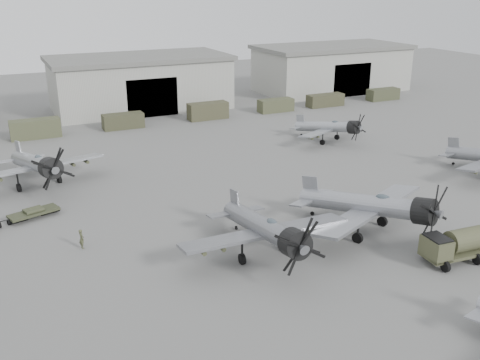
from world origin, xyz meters
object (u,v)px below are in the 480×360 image
object	(u,v)px
fuel_tanker	(462,242)
tug_trailer	(3,220)
aircraft_far_1	(331,127)
aircraft_far_0	(37,164)
ground_crew	(82,239)
aircraft_mid_2	(374,206)
aircraft_mid_1	(268,230)

from	to	relation	value
fuel_tanker	tug_trailer	size ratio (longest dim) A/B	0.87
aircraft_far_1	aircraft_far_0	bearing A→B (deg)	160.08
fuel_tanker	aircraft_far_1	bearing A→B (deg)	77.19
tug_trailer	ground_crew	xyz separation A→B (m)	(5.45, -7.03, 0.24)
aircraft_mid_2	tug_trailer	bearing A→B (deg)	128.48
aircraft_mid_1	aircraft_far_1	xyz separation A→B (m)	(22.64, 24.65, -0.40)
aircraft_far_0	fuel_tanker	distance (m)	40.39
tug_trailer	aircraft_far_0	bearing A→B (deg)	48.33
tug_trailer	aircraft_mid_1	bearing A→B (deg)	-57.08
fuel_tanker	aircraft_mid_2	bearing A→B (deg)	121.35
fuel_tanker	tug_trailer	xyz separation A→B (m)	(-31.09, 21.23, -0.87)
aircraft_far_0	fuel_tanker	world-z (taller)	aircraft_far_0
aircraft_far_0	aircraft_far_1	xyz separation A→B (m)	(36.62, 1.15, -0.44)
aircraft_mid_1	aircraft_mid_2	size ratio (longest dim) A/B	0.97
aircraft_far_0	tug_trailer	world-z (taller)	aircraft_far_0
aircraft_far_0	aircraft_far_1	size ratio (longest dim) A/B	1.24
aircraft_far_1	ground_crew	distance (m)	38.91
aircraft_mid_1	aircraft_far_1	bearing A→B (deg)	48.04
aircraft_far_1	ground_crew	bearing A→B (deg)	-176.13
aircraft_far_0	ground_crew	xyz separation A→B (m)	(1.55, -15.64, -1.68)
aircraft_far_0	aircraft_far_1	distance (m)	36.64
aircraft_mid_2	ground_crew	size ratio (longest dim) A/B	8.50
aircraft_mid_1	ground_crew	xyz separation A→B (m)	(-12.43, 7.85, -1.64)
aircraft_far_0	fuel_tanker	size ratio (longest dim) A/B	2.08
aircraft_mid_1	fuel_tanker	bearing A→B (deg)	-25.05
fuel_tanker	tug_trailer	world-z (taller)	fuel_tanker
aircraft_mid_2	fuel_tanker	xyz separation A→B (m)	(3.28, -6.36, -1.12)
fuel_tanker	tug_trailer	bearing A→B (deg)	149.78
aircraft_mid_1	aircraft_mid_2	bearing A→B (deg)	0.70
aircraft_mid_2	aircraft_far_0	xyz separation A→B (m)	(-23.92, 23.48, -0.07)
aircraft_far_0	aircraft_mid_2	bearing A→B (deg)	-57.27
aircraft_far_1	ground_crew	world-z (taller)	aircraft_far_1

